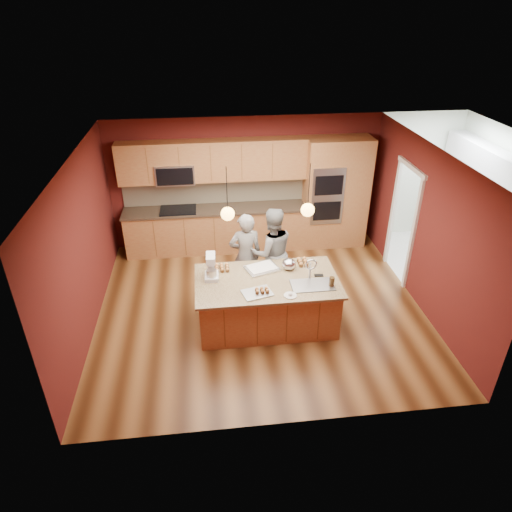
{
  "coord_description": "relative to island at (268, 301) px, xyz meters",
  "views": [
    {
      "loc": [
        -0.84,
        -6.39,
        4.72
      ],
      "look_at": [
        -0.09,
        -0.1,
        1.08
      ],
      "focal_mm": 32.0,
      "sensor_mm": 36.0,
      "label": 1
    }
  ],
  "objects": [
    {
      "name": "wall_back",
      "position": [
        -0.06,
        2.94,
        0.92
      ],
      "size": [
        5.5,
        0.0,
        5.5
      ],
      "primitive_type": "plane",
      "rotation": [
        1.57,
        0.0,
        0.0
      ],
      "color": "#501614",
      "rests_on": "ground"
    },
    {
      "name": "wall_right",
      "position": [
        2.69,
        0.44,
        0.92
      ],
      "size": [
        0.0,
        5.0,
        5.0
      ],
      "primitive_type": "plane",
      "rotation": [
        1.57,
        0.0,
        -1.57
      ],
      "color": "#501614",
      "rests_on": "ground"
    },
    {
      "name": "cooling_rack",
      "position": [
        -0.21,
        -0.35,
        0.41
      ],
      "size": [
        0.5,
        0.41,
        0.02
      ],
      "primitive_type": "cube",
      "rotation": [
        0.0,
        0.0,
        0.25
      ],
      "color": "#A0A3A6",
      "rests_on": "island"
    },
    {
      "name": "stand_mixer",
      "position": [
        -0.87,
        0.18,
        0.58
      ],
      "size": [
        0.22,
        0.31,
        0.41
      ],
      "rotation": [
        0.0,
        0.0,
        -0.04
      ],
      "color": "white",
      "rests_on": "island"
    },
    {
      "name": "floor",
      "position": [
        -0.06,
        0.44,
        -0.43
      ],
      "size": [
        5.5,
        5.5,
        0.0
      ],
      "primitive_type": "plane",
      "color": "#3F210E",
      "rests_on": "ground"
    },
    {
      "name": "cupcakes_rack",
      "position": [
        -0.14,
        -0.34,
        0.45
      ],
      "size": [
        0.22,
        0.15,
        0.07
      ],
      "primitive_type": null,
      "color": "#C07B3D",
      "rests_on": "island"
    },
    {
      "name": "oven_column",
      "position": [
        1.78,
        2.63,
        0.72
      ],
      "size": [
        1.3,
        0.62,
        2.3
      ],
      "color": "#9A4D2C",
      "rests_on": "floor"
    },
    {
      "name": "tumbler",
      "position": [
        0.94,
        -0.28,
        0.48
      ],
      "size": [
        0.08,
        0.08,
        0.16
      ],
      "primitive_type": "cylinder",
      "color": "#3C2914",
      "rests_on": "island"
    },
    {
      "name": "sheet_cake",
      "position": [
        -0.05,
        0.34,
        0.43
      ],
      "size": [
        0.61,
        0.52,
        0.05
      ],
      "rotation": [
        0.0,
        0.0,
        0.34
      ],
      "color": "silver",
      "rests_on": "island"
    },
    {
      "name": "laundry_room",
      "position": [
        4.29,
        1.64,
        1.52
      ],
      "size": [
        2.6,
        2.7,
        2.7
      ],
      "color": "silver",
      "rests_on": "ground"
    },
    {
      "name": "plate",
      "position": [
        0.27,
        -0.47,
        0.41
      ],
      "size": [
        0.19,
        0.19,
        0.01
      ],
      "primitive_type": "cylinder",
      "color": "silver",
      "rests_on": "island"
    },
    {
      "name": "washer",
      "position": [
        4.13,
        1.36,
        0.04
      ],
      "size": [
        0.65,
        0.67,
        0.93
      ],
      "primitive_type": "cube",
      "rotation": [
        0.0,
        0.0,
        0.13
      ],
      "color": "white",
      "rests_on": "floor"
    },
    {
      "name": "pendant_right",
      "position": [
        0.57,
        0.0,
        1.58
      ],
      "size": [
        0.2,
        0.2,
        0.8
      ],
      "color": "black",
      "rests_on": "ceiling"
    },
    {
      "name": "pendant_left",
      "position": [
        -0.6,
        0.0,
        1.58
      ],
      "size": [
        0.2,
        0.2,
        0.8
      ],
      "color": "black",
      "rests_on": "ceiling"
    },
    {
      "name": "cupcakes_left",
      "position": [
        -0.74,
        0.4,
        0.44
      ],
      "size": [
        0.32,
        0.24,
        0.07
      ],
      "primitive_type": null,
      "color": "#C07B3D",
      "rests_on": "island"
    },
    {
      "name": "wall_front",
      "position": [
        -0.06,
        -2.06,
        0.92
      ],
      "size": [
        5.5,
        0.0,
        5.5
      ],
      "primitive_type": "plane",
      "rotation": [
        -1.57,
        0.0,
        0.0
      ],
      "color": "#501614",
      "rests_on": "ground"
    },
    {
      "name": "cabinet_run",
      "position": [
        -0.74,
        2.69,
        0.56
      ],
      "size": [
        3.74,
        0.64,
        2.3
      ],
      "color": "#9A4D2C",
      "rests_on": "floor"
    },
    {
      "name": "island",
      "position": [
        0.0,
        0.0,
        0.0
      ],
      "size": [
        2.25,
        1.27,
        1.21
      ],
      "color": "#9A4D2C",
      "rests_on": "floor"
    },
    {
      "name": "phone",
      "position": [
        0.82,
        0.04,
        0.41
      ],
      "size": [
        0.15,
        0.09,
        0.01
      ],
      "primitive_type": "cube",
      "rotation": [
        0.0,
        0.0,
        -0.11
      ],
      "color": "black",
      "rests_on": "island"
    },
    {
      "name": "dryer",
      "position": [
        4.13,
        2.05,
        0.04
      ],
      "size": [
        0.62,
        0.63,
        0.93
      ],
      "primitive_type": "cube",
      "rotation": [
        0.0,
        0.0,
        -0.07
      ],
      "color": "white",
      "rests_on": "floor"
    },
    {
      "name": "person_right",
      "position": [
        0.19,
        0.89,
        0.4
      ],
      "size": [
        0.88,
        0.73,
        1.65
      ],
      "primitive_type": "imported",
      "rotation": [
        0.0,
        0.0,
        3.28
      ],
      "color": "gray",
      "rests_on": "floor"
    },
    {
      "name": "mixing_bowl",
      "position": [
        0.38,
        0.3,
        0.49
      ],
      "size": [
        0.23,
        0.23,
        0.19
      ],
      "primitive_type": "ellipsoid",
      "color": "silver",
      "rests_on": "island"
    },
    {
      "name": "wall_left",
      "position": [
        -2.81,
        0.44,
        0.92
      ],
      "size": [
        0.0,
        5.0,
        5.0
      ],
      "primitive_type": "plane",
      "rotation": [
        1.57,
        0.0,
        1.57
      ],
      "color": "#501614",
      "rests_on": "ground"
    },
    {
      "name": "ceiling",
      "position": [
        -0.06,
        0.44,
        2.27
      ],
      "size": [
        5.5,
        5.5,
        0.0
      ],
      "primitive_type": "plane",
      "rotation": [
        3.14,
        0.0,
        0.0
      ],
      "color": "silver",
      "rests_on": "ground"
    },
    {
      "name": "cupcakes_right",
      "position": [
        0.64,
        0.43,
        0.44
      ],
      "size": [
        0.17,
        0.26,
        0.08
      ],
      "primitive_type": null,
      "color": "#C07B3D",
      "rests_on": "island"
    },
    {
      "name": "person_left",
      "position": [
        -0.27,
        0.89,
        0.36
      ],
      "size": [
        0.61,
        0.43,
        1.58
      ],
      "primitive_type": "imported",
      "rotation": [
        0.0,
        0.0,
        3.23
      ],
      "color": "black",
      "rests_on": "floor"
    },
    {
      "name": "doorway_trim",
      "position": [
        2.67,
        1.24,
        0.62
      ],
      "size": [
        0.08,
        1.11,
        2.2
      ],
      "primitive_type": null,
      "color": "silver",
      "rests_on": "wall_right"
    }
  ]
}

